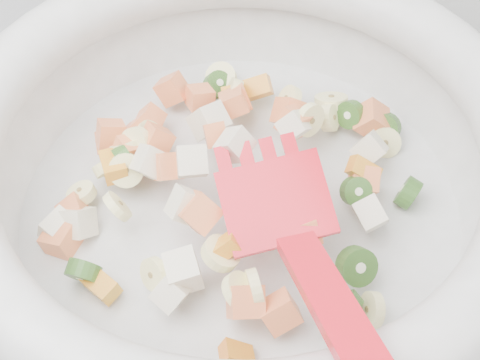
% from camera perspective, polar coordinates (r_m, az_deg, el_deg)
% --- Properties ---
extents(mixing_bowl, '(0.45, 0.44, 0.17)m').
position_cam_1_polar(mixing_bowl, '(0.52, -0.01, 1.04)').
color(mixing_bowl, beige).
rests_on(mixing_bowl, counter).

